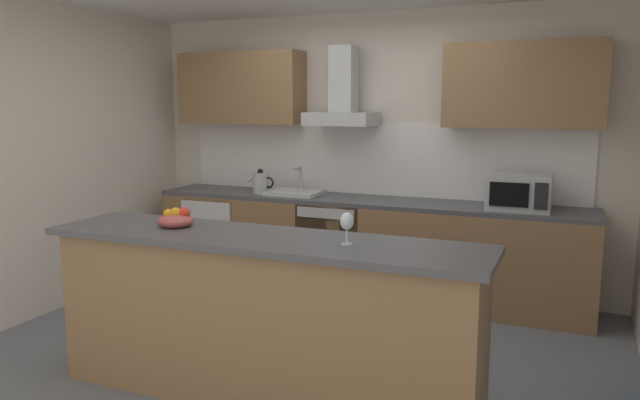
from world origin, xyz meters
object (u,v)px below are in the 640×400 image
(refrigerator, at_px, (222,236))
(fruit_bowl, at_px, (176,219))
(sink, at_px, (295,192))
(kettle, at_px, (261,183))
(range_hood, at_px, (343,101))
(oven, at_px, (337,244))
(wine_glass, at_px, (347,222))
(microwave, at_px, (519,192))

(refrigerator, distance_m, fruit_bowl, 2.39)
(sink, xyz_separation_m, kettle, (-0.35, -0.04, 0.08))
(fruit_bowl, bearing_deg, range_hood, 83.15)
(sink, bearing_deg, kettle, -172.70)
(oven, bearing_deg, wine_glass, -67.27)
(refrigerator, height_order, wine_glass, wine_glass)
(sink, bearing_deg, microwave, -1.09)
(refrigerator, relative_size, range_hood, 1.18)
(microwave, bearing_deg, refrigerator, 179.50)
(microwave, xyz_separation_m, sink, (-2.04, 0.04, -0.12))
(range_hood, bearing_deg, sink, -164.70)
(sink, bearing_deg, wine_glass, -58.23)
(sink, height_order, kettle, sink)
(sink, bearing_deg, refrigerator, -179.04)
(kettle, relative_size, wine_glass, 1.62)
(range_hood, xyz_separation_m, fruit_bowl, (-0.27, -2.21, -0.74))
(sink, bearing_deg, oven, -1.45)
(oven, bearing_deg, refrigerator, -179.88)
(refrigerator, xyz_separation_m, fruit_bowl, (0.99, -2.08, 0.62))
(refrigerator, relative_size, wine_glass, 4.78)
(oven, bearing_deg, range_hood, 90.00)
(oven, relative_size, microwave, 1.60)
(range_hood, bearing_deg, microwave, -5.61)
(refrigerator, distance_m, sink, 0.96)
(oven, xyz_separation_m, microwave, (1.60, -0.03, 0.59))
(oven, height_order, microwave, microwave)
(range_hood, bearing_deg, kettle, -168.21)
(oven, distance_m, kettle, 0.95)
(microwave, relative_size, kettle, 1.73)
(sink, distance_m, kettle, 0.36)
(oven, height_order, kettle, kettle)
(refrigerator, height_order, kettle, kettle)
(microwave, bearing_deg, fruit_bowl, -132.27)
(refrigerator, distance_m, microwave, 2.93)
(microwave, height_order, sink, microwave)
(sink, relative_size, kettle, 1.73)
(refrigerator, xyz_separation_m, sink, (0.82, 0.01, 0.50))
(oven, bearing_deg, kettle, -177.53)
(kettle, distance_m, fruit_bowl, 2.12)
(microwave, height_order, fruit_bowl, microwave)
(kettle, bearing_deg, microwave, 0.14)
(fruit_bowl, bearing_deg, microwave, 47.73)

